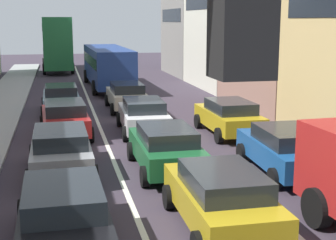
# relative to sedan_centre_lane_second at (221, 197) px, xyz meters

# --- Properties ---
(lane_stripe_left) EXTENTS (0.16, 60.00, 0.01)m
(lane_stripe_left) POSITION_rel_sedan_centre_lane_second_xyz_m (-1.81, 13.17, -0.79)
(lane_stripe_left) COLOR silver
(lane_stripe_left) RESTS_ON ground
(lane_stripe_right) EXTENTS (0.16, 60.00, 0.01)m
(lane_stripe_right) POSITION_rel_sedan_centre_lane_second_xyz_m (1.59, 13.17, -0.79)
(lane_stripe_right) COLOR silver
(lane_stripe_right) RESTS_ON ground
(building_row_right) EXTENTS (7.20, 43.90, 11.36)m
(building_row_right) POSITION_rel_sedan_centre_lane_second_xyz_m (9.79, 15.01, 4.42)
(building_row_right) COLOR gray
(building_row_right) RESTS_ON ground
(sedan_centre_lane_second) EXTENTS (2.09, 4.31, 1.49)m
(sedan_centre_lane_second) POSITION_rel_sedan_centre_lane_second_xyz_m (0.00, 0.00, 0.00)
(sedan_centre_lane_second) COLOR #B29319
(sedan_centre_lane_second) RESTS_ON ground
(wagon_left_lane_second) EXTENTS (2.12, 4.33, 1.49)m
(wagon_left_lane_second) POSITION_rel_sedan_centre_lane_second_xyz_m (-3.58, -0.26, 0.00)
(wagon_left_lane_second) COLOR black
(wagon_left_lane_second) RESTS_ON ground
(hatchback_centre_lane_third) EXTENTS (2.09, 4.31, 1.49)m
(hatchback_centre_lane_third) POSITION_rel_sedan_centre_lane_second_xyz_m (-0.29, 4.74, 0.00)
(hatchback_centre_lane_third) COLOR #19592D
(hatchback_centre_lane_third) RESTS_ON ground
(sedan_left_lane_third) EXTENTS (2.09, 4.31, 1.49)m
(sedan_left_lane_third) POSITION_rel_sedan_centre_lane_second_xyz_m (-3.59, 5.18, 0.00)
(sedan_left_lane_third) COLOR gray
(sedan_left_lane_third) RESTS_ON ground
(coupe_centre_lane_fourth) EXTENTS (2.20, 4.37, 1.49)m
(coupe_centre_lane_fourth) POSITION_rel_sedan_centre_lane_second_xyz_m (-0.05, 10.37, 0.00)
(coupe_centre_lane_fourth) COLOR silver
(coupe_centre_lane_fourth) RESTS_ON ground
(sedan_left_lane_fourth) EXTENTS (2.19, 4.36, 1.49)m
(sedan_left_lane_fourth) POSITION_rel_sedan_centre_lane_second_xyz_m (-3.37, 10.49, 0.00)
(sedan_left_lane_fourth) COLOR #A51E1E
(sedan_left_lane_fourth) RESTS_ON ground
(sedan_centre_lane_fifth) EXTENTS (2.07, 4.30, 1.49)m
(sedan_centre_lane_fifth) POSITION_rel_sedan_centre_lane_second_xyz_m (0.02, 16.10, 0.00)
(sedan_centre_lane_fifth) COLOR beige
(sedan_centre_lane_fifth) RESTS_ON ground
(sedan_left_lane_fifth) EXTENTS (2.10, 4.32, 1.49)m
(sedan_left_lane_fifth) POSITION_rel_sedan_centre_lane_second_xyz_m (-3.47, 15.95, 0.00)
(sedan_left_lane_fifth) COLOR #759EB7
(sedan_left_lane_fifth) RESTS_ON ground
(sedan_right_lane_behind_truck) EXTENTS (2.21, 4.37, 1.49)m
(sedan_right_lane_behind_truck) POSITION_rel_sedan_centre_lane_second_xyz_m (3.38, 3.70, 0.00)
(sedan_right_lane_behind_truck) COLOR #194C8C
(sedan_right_lane_behind_truck) RESTS_ON ground
(wagon_right_lane_far) EXTENTS (2.09, 4.32, 1.49)m
(wagon_right_lane_far) POSITION_rel_sedan_centre_lane_second_xyz_m (3.46, 9.28, 0.00)
(wagon_right_lane_far) COLOR #B29319
(wagon_right_lane_far) RESTS_ON ground
(bus_mid_queue_primary) EXTENTS (2.96, 10.55, 2.90)m
(bus_mid_queue_primary) POSITION_rel_sedan_centre_lane_second_xyz_m (-0.11, 25.01, 0.96)
(bus_mid_queue_primary) COLOR navy
(bus_mid_queue_primary) RESTS_ON ground
(bus_far_queue_secondary) EXTENTS (2.99, 10.56, 5.06)m
(bus_far_queue_secondary) POSITION_rel_sedan_centre_lane_second_xyz_m (-3.59, 38.48, 2.03)
(bus_far_queue_secondary) COLOR #1E6033
(bus_far_queue_secondary) RESTS_ON ground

